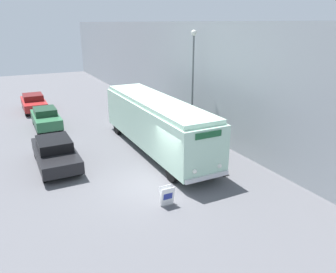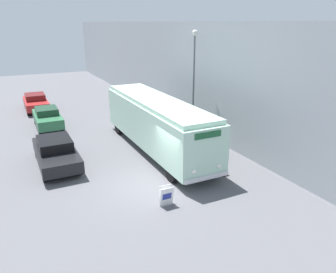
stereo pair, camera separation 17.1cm
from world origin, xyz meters
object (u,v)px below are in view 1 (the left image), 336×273
streetlamp (193,70)px  sign_board (167,196)px  parked_car_far (34,102)px  traffic_cone (225,169)px  parked_car_mid (46,118)px  parked_car_near (55,152)px  vintage_bus (156,122)px

streetlamp → sign_board: bearing=-127.2°
parked_car_far → traffic_cone: 19.45m
sign_board → parked_car_mid: bearing=102.4°
sign_board → streetlamp: 10.21m
streetlamp → parked_car_mid: 11.24m
parked_car_near → vintage_bus: bearing=-4.5°
parked_car_mid → streetlamp: bearing=-35.3°
streetlamp → traffic_cone: bearing=-105.8°
vintage_bus → traffic_cone: bearing=-70.5°
parked_car_near → traffic_cone: 8.99m
vintage_bus → parked_car_mid: 9.39m
parked_car_near → parked_car_mid: parked_car_near is taller
streetlamp → traffic_cone: streetlamp is taller
sign_board → parked_car_mid: parked_car_mid is taller
sign_board → parked_car_near: bearing=118.9°
sign_board → vintage_bus: bearing=69.0°
streetlamp → parked_car_far: (-8.93, 11.85, -3.68)m
vintage_bus → parked_car_near: size_ratio=2.31×
parked_car_near → parked_car_mid: bearing=85.9°
vintage_bus → sign_board: size_ratio=12.98×
parked_car_near → parked_car_mid: size_ratio=1.15×
vintage_bus → streetlamp: bearing=24.8°
parked_car_mid → parked_car_far: bearing=92.5°
parked_car_mid → traffic_cone: bearing=-60.8°
parked_car_near → traffic_cone: (7.41, -5.08, -0.46)m
parked_car_mid → parked_car_far: 5.73m
parked_car_far → traffic_cone: parked_car_far is taller
vintage_bus → sign_board: 6.47m
parked_car_far → parked_car_near: bearing=-90.8°
parked_car_mid → traffic_cone: (6.92, -12.34, -0.45)m
sign_board → parked_car_far: size_ratio=0.19×
parked_car_mid → parked_car_far: parked_car_mid is taller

